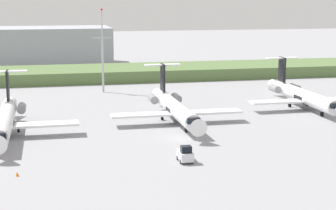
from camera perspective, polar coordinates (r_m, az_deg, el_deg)
The scene contains 9 objects.
ground_plane at distance 115.55m, azimuth -1.88°, elevation 0.17°, with size 500.00×500.00×0.00m, color #939399.
grass_berm at distance 151.65m, azimuth -4.45°, elevation 3.29°, with size 320.00×20.00×3.03m, color #597542.
regional_jet_nearest at distance 91.95m, azimuth -16.21°, elevation -1.44°, with size 22.81×31.00×9.00m.
regional_jet_second at distance 97.95m, azimuth 0.70°, elevation -0.26°, with size 22.81×31.00×9.00m.
regional_jet_third at distance 113.02m, azimuth 13.53°, elevation 0.94°, with size 22.81×31.00×9.00m.
antenna_mast at distance 129.07m, azimuth -6.65°, elevation 4.81°, with size 4.40×0.50×19.03m.
distant_hangar at distance 185.05m, azimuth -13.68°, elevation 5.79°, with size 49.81×22.20×12.04m, color #9EA3AD.
baggage_tug at distance 74.59m, azimuth 1.76°, elevation -5.04°, with size 1.72×3.20×2.30m.
safety_cone_mid_marker at distance 71.36m, azimuth -15.05°, elevation -6.77°, with size 0.44×0.44×0.55m, color orange.
Camera 1 is at (-20.47, -81.68, 21.45)m, focal length 60.08 mm.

